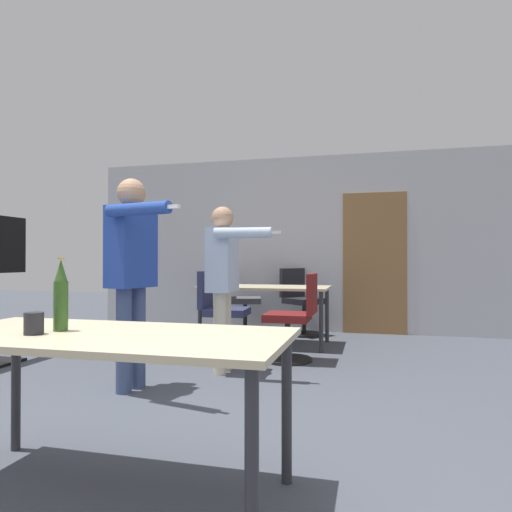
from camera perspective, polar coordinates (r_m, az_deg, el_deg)
The scene contains 11 objects.
back_wall at distance 6.96m, azimuth 5.73°, elevation 1.48°, with size 6.51×0.12×2.63m.
conference_table_near at distance 2.21m, azimuth -18.35°, elevation -10.97°, with size 1.66×0.77×0.74m.
conference_table_far at distance 5.79m, azimuth 1.15°, elevation -4.49°, with size 1.61×0.83×0.74m.
person_right_polo at distance 3.87m, azimuth -15.17°, elevation -0.59°, with size 0.75×0.70×1.74m.
person_left_plaid at distance 4.36m, azimuth -4.04°, elevation -2.01°, with size 0.74×0.59×1.58m.
office_chair_far_right at distance 6.61m, azimuth 5.60°, elevation -5.88°, with size 0.69×0.68×0.95m.
office_chair_mid_tucked at distance 6.73m, azimuth -2.02°, elevation -5.84°, with size 0.62×0.57×0.94m.
office_chair_side_rolled at distance 4.87m, azimuth 4.86°, elevation -8.01°, with size 0.55×0.52×0.92m.
office_chair_far_left at distance 5.22m, azimuth -4.42°, elevation -7.35°, with size 0.56×0.52×0.94m.
beer_bottle at distance 2.31m, azimuth -23.21°, elevation -4.66°, with size 0.07×0.07×0.34m.
drink_cup at distance 2.26m, azimuth -26.02°, elevation -7.58°, with size 0.08×0.08×0.10m.
Camera 1 is at (1.06, -1.50, 1.06)m, focal length 32.00 mm.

